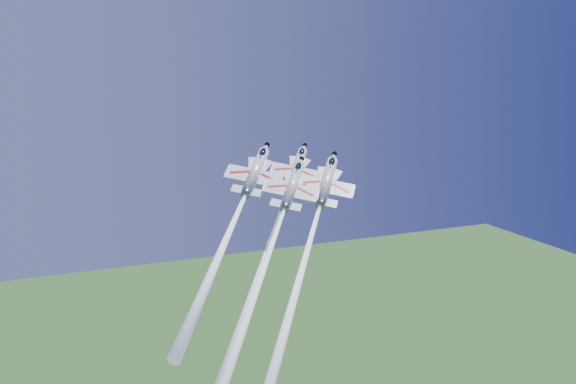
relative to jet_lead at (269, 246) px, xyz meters
name	(u,v)px	position (x,y,z in m)	size (l,w,h in m)	color
jet_lead	(269,246)	(0.00, 0.00, 0.00)	(24.91, 40.82, 43.85)	white
jet_left	(233,224)	(-6.14, -0.42, 4.31)	(20.65, 32.57, 31.28)	white
jet_right	(302,269)	(0.89, -10.79, -0.59)	(25.59, 41.71, 44.03)	white
jet_slot	(262,273)	(-5.39, -11.10, -0.29)	(24.29, 39.67, 42.17)	white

